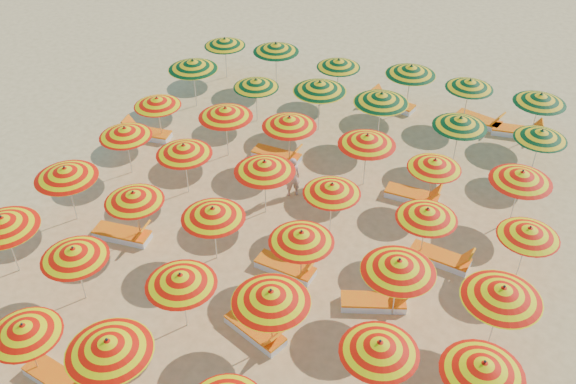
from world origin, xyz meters
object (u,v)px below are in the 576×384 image
(umbrella_44, at_px, (339,63))
(lounger_8, at_px, (287,268))
(lounger_6, at_px, (256,331))
(lounger_16, at_px, (517,131))
(umbrella_25, at_px, (184,149))
(umbrella_39, at_px, (381,98))
(umbrella_43, at_px, (276,47))
(lounger_7, at_px, (124,234))
(umbrella_22, at_px, (399,265))
(umbrella_24, at_px, (125,132))
(umbrella_36, at_px, (193,65))
(umbrella_35, at_px, (522,176))
(umbrella_17, at_px, (483,368))
(umbrella_38, at_px, (320,86))
(umbrella_7, at_px, (24,330))
(umbrella_47, at_px, (540,98))
(umbrella_26, at_px, (265,166))
(umbrella_15, at_px, (271,296))
(beachgoer_a, at_px, (292,177))
(lounger_9, at_px, (375,302))
(umbrella_41, at_px, (541,135))
(lounger_11, at_px, (147,133))
(umbrella_20, at_px, (213,213))
(umbrella_31, at_px, (225,112))
(umbrella_42, at_px, (225,42))
(umbrella_40, at_px, (460,122))
(umbrella_23, at_px, (503,293))
(umbrella_34, at_px, (435,164))
(lounger_13, at_px, (413,195))
(umbrella_27, at_px, (332,188))
(umbrella_19, at_px, (134,197))
(umbrella_33, at_px, (367,140))
(lounger_15, at_px, (480,120))
(umbrella_28, at_px, (427,213))
(umbrella_14, at_px, (181,279))
(umbrella_16, at_px, (380,347))
(umbrella_18, at_px, (65,173))
(umbrella_13, at_px, (74,253))
(umbrella_29, at_px, (529,232))
(umbrella_46, at_px, (470,84))
(umbrella_32, at_px, (289,122))
(umbrella_30, at_px, (157,102))
(umbrella_12, at_px, (3,222))
(lounger_12, at_px, (278,155))
(umbrella_45, at_px, (411,70))

(umbrella_44, bearing_deg, lounger_8, -79.25)
(lounger_6, distance_m, lounger_16, 13.25)
(umbrella_25, height_order, umbrella_39, umbrella_39)
(umbrella_43, bearing_deg, lounger_7, -92.43)
(umbrella_22, distance_m, umbrella_24, 10.28)
(umbrella_36, bearing_deg, umbrella_35, -12.29)
(umbrella_17, height_order, umbrella_38, umbrella_38)
(umbrella_7, distance_m, umbrella_47, 18.00)
(umbrella_26, bearing_deg, umbrella_15, -64.50)
(lounger_7, distance_m, beachgoer_a, 5.50)
(lounger_9, relative_size, beachgoer_a, 1.29)
(umbrella_41, height_order, lounger_11, umbrella_41)
(umbrella_22, bearing_deg, umbrella_41, 70.96)
(umbrella_25, height_order, umbrella_36, umbrella_36)
(umbrella_20, relative_size, umbrella_31, 1.10)
(umbrella_36, distance_m, umbrella_42, 2.67)
(umbrella_22, relative_size, umbrella_40, 1.03)
(umbrella_15, xyz_separation_m, umbrella_25, (-5.04, 4.79, -0.11))
(umbrella_23, relative_size, umbrella_40, 1.18)
(umbrella_20, relative_size, umbrella_34, 1.13)
(lounger_13, bearing_deg, lounger_8, -117.13)
(umbrella_22, relative_size, umbrella_27, 1.17)
(umbrella_19, xyz_separation_m, umbrella_41, (10.40, 7.81, 0.00))
(umbrella_24, relative_size, lounger_8, 1.20)
(lounger_7, relative_size, lounger_8, 1.00)
(umbrella_33, height_order, lounger_15, umbrella_33)
(umbrella_23, bearing_deg, umbrella_28, 132.78)
(umbrella_14, distance_m, umbrella_42, 13.80)
(umbrella_14, xyz_separation_m, umbrella_27, (2.16, 4.91, -0.06))
(umbrella_17, relative_size, lounger_13, 1.19)
(umbrella_20, distance_m, beachgoer_a, 3.83)
(umbrella_25, bearing_deg, umbrella_7, -88.12)
(umbrella_16, bearing_deg, umbrella_18, 165.59)
(umbrella_13, bearing_deg, lounger_9, 20.10)
(umbrella_22, height_order, lounger_8, umbrella_22)
(umbrella_27, distance_m, umbrella_29, 5.46)
(umbrella_17, relative_size, umbrella_33, 0.93)
(umbrella_43, bearing_deg, umbrella_27, -57.03)
(lounger_13, bearing_deg, umbrella_25, -159.47)
(umbrella_20, distance_m, umbrella_27, 3.53)
(umbrella_46, bearing_deg, lounger_9, -92.76)
(umbrella_32, bearing_deg, umbrella_24, -152.81)
(umbrella_30, bearing_deg, umbrella_35, -0.16)
(umbrella_28, relative_size, umbrella_35, 0.87)
(umbrella_35, bearing_deg, umbrella_47, 88.87)
(umbrella_31, distance_m, lounger_15, 9.74)
(umbrella_12, xyz_separation_m, umbrella_46, (10.13, 12.81, -0.12))
(umbrella_41, distance_m, umbrella_44, 8.12)
(lounger_7, xyz_separation_m, lounger_12, (2.61, 5.59, 0.00))
(umbrella_30, height_order, umbrella_45, umbrella_45)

